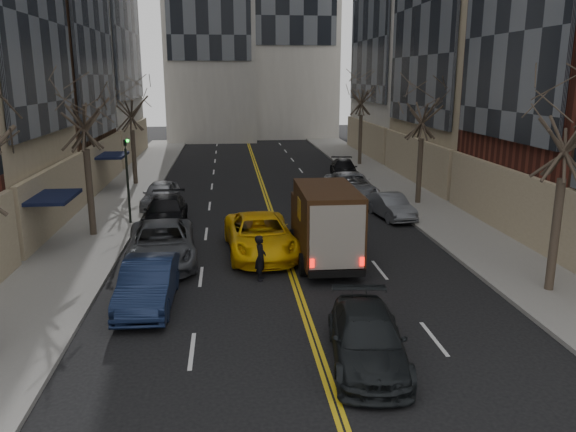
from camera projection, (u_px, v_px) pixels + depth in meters
name	position (u px, v px, depth m)	size (l,w,h in m)	color
sidewalk_left	(117.00, 203.00, 33.40)	(4.00, 66.00, 0.15)	slate
sidewalk_right	(410.00, 196.00, 35.28)	(4.00, 66.00, 0.15)	slate
tree_lf_mid	(81.00, 96.00, 25.08)	(3.20, 3.20, 8.91)	#382D23
tree_lf_far	(130.00, 98.00, 37.75)	(3.20, 3.20, 8.12)	#382D23
tree_rt_near	(570.00, 108.00, 18.28)	(3.20, 3.20, 8.71)	#382D23
tree_rt_mid	(424.00, 99.00, 31.85)	(3.20, 3.20, 8.32)	#382D23
tree_rt_far	(362.00, 84.00, 46.17)	(3.20, 3.20, 9.11)	#382D23
traffic_signal	(127.00, 171.00, 28.07)	(0.29, 0.26, 4.70)	black
ups_truck	(325.00, 224.00, 22.80)	(2.45, 5.88, 3.20)	black
observer_sedan	(367.00, 339.00, 14.88)	(2.48, 4.92, 1.37)	black
taxi	(260.00, 235.00, 24.01)	(2.75, 5.96, 1.66)	yellow
pedestrian	(261.00, 258.00, 20.92)	(0.63, 0.42, 1.74)	black
parked_lf_b	(148.00, 283.00, 18.60)	(1.64, 4.70, 1.55)	#121D3A
parked_lf_c	(162.00, 244.00, 22.88)	(2.68, 5.82, 1.62)	#484B50
parked_lf_d	(166.00, 212.00, 28.48)	(2.07, 5.09, 1.48)	black
parked_lf_e	(161.00, 194.00, 32.58)	(1.79, 4.45, 1.52)	#9C9EA4
parked_rt_a	(391.00, 206.00, 30.13)	(1.38, 3.97, 1.31)	#53565B
parked_rt_b	(351.00, 187.00, 34.40)	(2.74, 5.93, 1.65)	#AFB2B8
parked_rt_c	(344.00, 169.00, 41.90)	(1.90, 4.67, 1.35)	black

